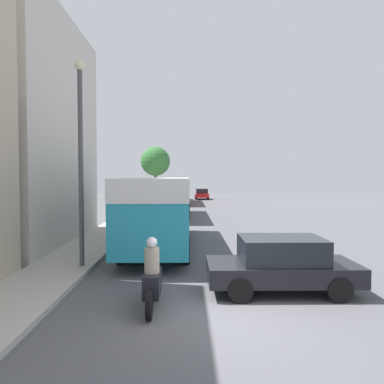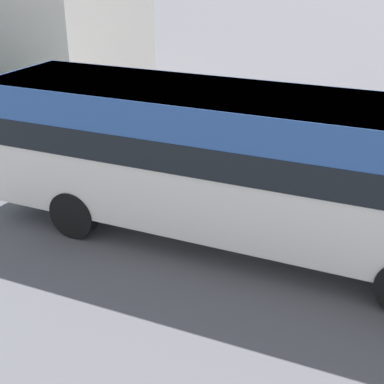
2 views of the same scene
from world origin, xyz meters
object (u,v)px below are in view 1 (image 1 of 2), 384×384
at_px(pedestrian_near_curb, 147,196).
at_px(car_far_curb, 202,194).
at_px(bus_following, 172,192).
at_px(bus_third_in_line, 177,186).
at_px(bus_lead, 160,202).
at_px(pedestrian_walking_away, 117,212).
at_px(motorcycle_behind_lead, 152,280).
at_px(car_crossing, 281,264).

bearing_deg(pedestrian_near_curb, car_far_curb, 60.10).
distance_m(bus_following, bus_third_in_line, 14.98).
xyz_separation_m(bus_lead, pedestrian_walking_away, (-2.93, 5.48, -0.96)).
bearing_deg(motorcycle_behind_lead, bus_third_in_line, 90.52).
height_order(bus_following, car_far_curb, bus_following).
xyz_separation_m(bus_lead, pedestrian_near_curb, (-3.17, 24.41, -1.03)).
xyz_separation_m(bus_third_in_line, car_crossing, (3.75, -34.27, -1.28)).
relative_size(bus_third_in_line, car_far_curb, 2.61).
height_order(motorcycle_behind_lead, car_far_curb, motorcycle_behind_lead).
xyz_separation_m(car_far_curb, pedestrian_near_curb, (-6.46, -11.24, 0.21)).
relative_size(motorcycle_behind_lead, car_far_curb, 0.51).
xyz_separation_m(bus_lead, car_far_curb, (3.29, 35.65, -1.25)).
distance_m(car_crossing, car_far_curb, 42.22).
height_order(bus_following, pedestrian_near_curb, bus_following).
distance_m(bus_following, pedestrian_walking_away, 7.85).
distance_m(bus_third_in_line, pedestrian_walking_away, 22.43).
relative_size(car_crossing, car_far_curb, 0.92).
xyz_separation_m(bus_following, motorcycle_behind_lead, (0.37, -20.49, -1.29)).
distance_m(bus_following, pedestrian_near_curb, 12.16).
bearing_deg(bus_following, pedestrian_near_curb, 105.19).
bearing_deg(car_crossing, bus_lead, 30.05).
bearing_deg(pedestrian_walking_away, bus_lead, -61.91).
bearing_deg(motorcycle_behind_lead, bus_lead, 92.79).
relative_size(car_far_curb, pedestrian_near_curb, 2.67).
xyz_separation_m(bus_lead, motorcycle_behind_lead, (0.38, -7.78, -1.33)).
height_order(car_far_curb, pedestrian_walking_away, pedestrian_walking_away).
relative_size(bus_following, motorcycle_behind_lead, 4.60).
distance_m(bus_third_in_line, motorcycle_behind_lead, 35.50).
bearing_deg(car_crossing, pedestrian_walking_away, 29.17).
distance_m(car_crossing, pedestrian_walking_away, 13.81).
height_order(bus_lead, motorcycle_behind_lead, bus_lead).
height_order(bus_third_in_line, pedestrian_walking_away, bus_third_in_line).
relative_size(bus_lead, bus_following, 1.02).
xyz_separation_m(pedestrian_near_curb, pedestrian_walking_away, (0.24, -18.93, 0.07)).
bearing_deg(bus_third_in_line, car_far_curb, 67.86).
bearing_deg(motorcycle_behind_lead, car_crossing, 19.43).
distance_m(bus_lead, bus_following, 12.71).
bearing_deg(bus_lead, bus_third_in_line, 89.88).
height_order(bus_lead, car_far_curb, bus_lead).
bearing_deg(bus_following, motorcycle_behind_lead, -88.96).
bearing_deg(car_far_curb, bus_lead, 84.72).
height_order(motorcycle_behind_lead, car_crossing, motorcycle_behind_lead).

